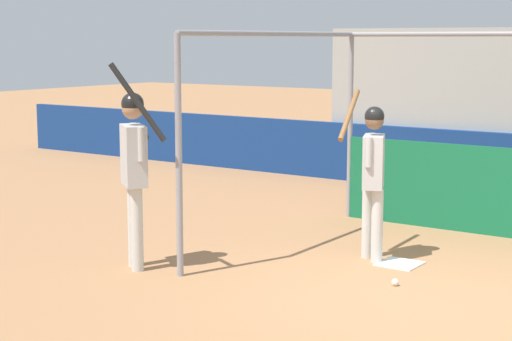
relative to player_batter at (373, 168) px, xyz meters
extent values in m
plane|color=#A8754C|center=(1.11, -1.18, -1.05)|extent=(60.00, 60.00, 0.00)
cube|color=#1E6B3D|center=(-2.47, 5.19, 0.01)|extent=(0.45, 0.40, 0.10)
cube|color=#1E6B3D|center=(-2.47, 5.37, 0.24)|extent=(0.45, 0.06, 0.40)
cube|color=#1E6B3D|center=(-1.92, 5.19, 0.01)|extent=(0.45, 0.40, 0.10)
cube|color=#1E6B3D|center=(-1.92, 5.37, 0.24)|extent=(0.45, 0.06, 0.40)
cube|color=#1E6B3D|center=(-1.37, 5.19, 0.01)|extent=(0.45, 0.40, 0.10)
cube|color=#1E6B3D|center=(-1.37, 5.37, 0.24)|extent=(0.45, 0.06, 0.40)
cube|color=#1E6B3D|center=(-0.82, 5.19, 0.01)|extent=(0.45, 0.40, 0.10)
cube|color=#1E6B3D|center=(-0.82, 5.37, 0.24)|extent=(0.45, 0.06, 0.40)
cube|color=#1E6B3D|center=(-0.27, 5.19, 0.01)|extent=(0.45, 0.40, 0.10)
cube|color=#1E6B3D|center=(-0.27, 5.37, 0.24)|extent=(0.45, 0.06, 0.40)
cube|color=#1E6B3D|center=(-2.47, 5.99, 0.41)|extent=(0.45, 0.40, 0.10)
cube|color=#1E6B3D|center=(-2.47, 6.17, 0.64)|extent=(0.45, 0.06, 0.40)
cube|color=#1E6B3D|center=(-1.92, 5.99, 0.41)|extent=(0.45, 0.40, 0.10)
cube|color=#1E6B3D|center=(-1.92, 6.17, 0.64)|extent=(0.45, 0.06, 0.40)
cube|color=#1E6B3D|center=(-1.37, 5.99, 0.41)|extent=(0.45, 0.40, 0.10)
cube|color=#1E6B3D|center=(-1.37, 6.17, 0.64)|extent=(0.45, 0.06, 0.40)
cube|color=#1E6B3D|center=(-0.82, 5.99, 0.41)|extent=(0.45, 0.40, 0.10)
cube|color=#1E6B3D|center=(-0.82, 6.17, 0.64)|extent=(0.45, 0.06, 0.40)
cube|color=#1E6B3D|center=(-2.47, 6.79, 0.81)|extent=(0.45, 0.40, 0.10)
cube|color=#1E6B3D|center=(-2.47, 6.97, 1.04)|extent=(0.45, 0.06, 0.40)
cube|color=#1E6B3D|center=(-1.92, 6.79, 0.81)|extent=(0.45, 0.40, 0.10)
cube|color=#1E6B3D|center=(-1.92, 6.97, 1.04)|extent=(0.45, 0.06, 0.40)
cube|color=#1E6B3D|center=(-1.37, 6.79, 0.81)|extent=(0.45, 0.40, 0.10)
cube|color=#1E6B3D|center=(-1.37, 6.97, 1.04)|extent=(0.45, 0.06, 0.40)
cube|color=#1E6B3D|center=(-0.82, 6.79, 0.81)|extent=(0.45, 0.40, 0.10)
cube|color=#1E6B3D|center=(-0.82, 6.97, 1.04)|extent=(0.45, 0.06, 0.40)
cube|color=#1E6B3D|center=(-2.47, 7.59, 1.21)|extent=(0.45, 0.40, 0.10)
cube|color=#1E6B3D|center=(-2.47, 7.77, 1.44)|extent=(0.45, 0.06, 0.40)
cube|color=#1E6B3D|center=(-1.92, 7.59, 1.21)|extent=(0.45, 0.40, 0.10)
cube|color=#1E6B3D|center=(-1.92, 7.77, 1.44)|extent=(0.45, 0.06, 0.40)
cube|color=#1E6B3D|center=(-1.37, 7.59, 1.21)|extent=(0.45, 0.40, 0.10)
cube|color=#1E6B3D|center=(-1.37, 7.77, 1.44)|extent=(0.45, 0.06, 0.40)
cylinder|color=gray|center=(-1.36, -1.75, 0.22)|extent=(0.07, 0.07, 2.55)
cylinder|color=gray|center=(-1.36, 1.98, 0.22)|extent=(0.07, 0.07, 2.55)
cylinder|color=gray|center=(-1.36, 0.11, 1.49)|extent=(0.06, 3.72, 0.06)
cylinder|color=gray|center=(0.56, 1.98, 1.49)|extent=(3.84, 0.06, 0.06)
cube|color=#14663D|center=(0.56, 1.96, -0.48)|extent=(3.77, 0.03, 1.14)
cube|color=white|center=(0.36, 0.00, -1.05)|extent=(0.44, 0.44, 0.02)
cylinder|color=silver|center=(0.11, -0.07, -0.64)|extent=(0.17, 0.17, 0.83)
cylinder|color=silver|center=(-0.08, 0.06, -0.64)|extent=(0.17, 0.17, 0.83)
cube|color=#B7B7B7|center=(0.01, 0.00, 0.08)|extent=(0.37, 0.49, 0.59)
sphere|color=brown|center=(0.01, 0.00, 0.54)|extent=(0.21, 0.21, 0.21)
sphere|color=black|center=(0.01, 0.00, 0.58)|extent=(0.22, 0.22, 0.22)
cylinder|color=#B7B7B7|center=(0.07, -0.23, 0.21)|extent=(0.09, 0.09, 0.32)
cylinder|color=#B7B7B7|center=(-0.12, 0.19, 0.21)|extent=(0.09, 0.09, 0.32)
cylinder|color=brown|center=(-0.37, 0.11, 0.57)|extent=(0.23, 0.75, 0.55)
sphere|color=brown|center=(-0.02, 0.20, 0.32)|extent=(0.08, 0.08, 0.08)
cylinder|color=silver|center=(-2.03, -1.73, -0.59)|extent=(0.18, 0.18, 0.92)
cylinder|color=silver|center=(-1.87, -1.85, -0.59)|extent=(0.18, 0.18, 0.92)
cube|color=#B7B7B7|center=(-1.95, -1.79, 0.19)|extent=(0.50, 0.45, 0.65)
sphere|color=#A37556|center=(-1.95, -1.79, 0.70)|extent=(0.23, 0.23, 0.23)
sphere|color=black|center=(-1.95, -1.79, 0.75)|extent=(0.24, 0.24, 0.24)
cylinder|color=#B7B7B7|center=(-2.12, -1.61, 0.34)|extent=(0.10, 0.10, 0.36)
cylinder|color=#B7B7B7|center=(-1.73, -1.90, 0.34)|extent=(0.10, 0.10, 0.36)
cylinder|color=black|center=(-1.65, -2.03, 0.79)|extent=(0.55, 0.33, 0.81)
sphere|color=black|center=(-1.78, -1.79, 0.40)|extent=(0.08, 0.08, 0.08)
sphere|color=white|center=(0.68, -0.80, -1.02)|extent=(0.07, 0.07, 0.07)
camera|label=1|loc=(4.29, -8.52, 1.43)|focal=60.00mm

